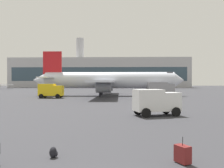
% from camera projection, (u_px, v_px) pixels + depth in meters
% --- Properties ---
extents(airplane_at_gate, '(35.62, 32.02, 10.50)m').
position_uv_depth(airplane_at_gate, '(108.00, 80.00, 57.06)').
color(airplane_at_gate, silver).
rests_on(airplane_at_gate, ground).
extents(service_truck, '(4.85, 2.61, 2.90)m').
position_uv_depth(service_truck, '(51.00, 90.00, 49.59)').
color(service_truck, yellow).
rests_on(service_truck, ground).
extents(fuel_truck, '(6.37, 3.72, 3.20)m').
position_uv_depth(fuel_truck, '(160.00, 89.00, 55.13)').
color(fuel_truck, gray).
rests_on(fuel_truck, ground).
extents(cargo_van, '(4.79, 3.36, 2.60)m').
position_uv_depth(cargo_van, '(156.00, 101.00, 23.89)').
color(cargo_van, white).
rests_on(cargo_van, ground).
extents(safety_cone_near, '(0.44, 0.44, 0.72)m').
position_uv_depth(safety_cone_near, '(141.00, 93.00, 65.45)').
color(safety_cone_near, '#F2590C').
rests_on(safety_cone_near, ground).
extents(safety_cone_mid, '(0.44, 0.44, 0.80)m').
position_uv_depth(safety_cone_mid, '(141.00, 94.00, 56.97)').
color(safety_cone_mid, '#F2590C').
rests_on(safety_cone_mid, ground).
extents(safety_cone_far, '(0.44, 0.44, 0.80)m').
position_uv_depth(safety_cone_far, '(166.00, 98.00, 43.36)').
color(safety_cone_far, '#F2590C').
rests_on(safety_cone_far, ground).
extents(rolling_suitcase, '(0.66, 0.75, 1.10)m').
position_uv_depth(rolling_suitcase, '(183.00, 154.00, 9.95)').
color(rolling_suitcase, maroon).
rests_on(rolling_suitcase, ground).
extents(traveller_backpack, '(0.36, 0.40, 0.48)m').
position_uv_depth(traveller_backpack, '(53.00, 152.00, 10.70)').
color(traveller_backpack, black).
rests_on(traveller_backpack, ground).
extents(terminal_building, '(101.02, 18.56, 28.70)m').
position_uv_depth(terminal_building, '(99.00, 73.00, 141.54)').
color(terminal_building, '#B2B2B7').
rests_on(terminal_building, ground).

